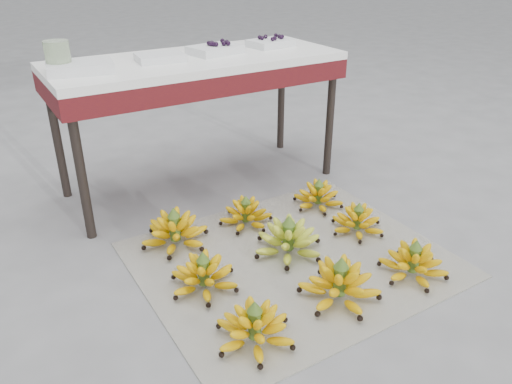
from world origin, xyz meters
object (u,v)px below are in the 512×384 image
bunch_mid_center (288,240)px  bunch_back_right (318,197)px  tray_far_left (80,67)px  newspaper_mat (292,259)px  bunch_front_left (255,328)px  bunch_front_center (340,284)px  bunch_back_left (175,232)px  vendor_table (197,73)px  glass_jar (58,57)px  tray_right (215,49)px  bunch_mid_right (358,222)px  tray_far_right (271,43)px  bunch_back_center (246,214)px  tray_left (160,57)px  bunch_mid_left (204,276)px  bunch_front_right (413,263)px

bunch_mid_center → bunch_back_right: bearing=54.3°
tray_far_left → newspaper_mat: bearing=-55.8°
bunch_front_left → bunch_mid_center: 0.56m
bunch_front_center → bunch_back_left: bunch_front_center is taller
vendor_table → glass_jar: size_ratio=10.82×
newspaper_mat → bunch_front_center: 0.31m
vendor_table → tray_right: size_ratio=5.23×
bunch_mid_right → bunch_mid_center: bearing=-174.0°
vendor_table → bunch_front_center: bearing=-90.2°
bunch_back_right → tray_far_right: (0.08, 0.59, 0.67)m
bunch_mid_right → bunch_back_right: 0.30m
bunch_back_center → tray_right: bearing=56.4°
bunch_mid_right → tray_left: bearing=133.1°
bunch_back_left → tray_right: 0.98m
bunch_front_left → tray_left: size_ratio=1.23×
tray_far_right → tray_far_left: bearing=-175.8°
bunch_front_center → tray_left: (-0.19, 1.18, 0.65)m
newspaper_mat → tray_far_right: (0.47, 0.92, 0.72)m
bunch_back_center → tray_far_right: bearing=29.8°
bunch_mid_center → bunch_mid_right: bearing=15.2°
bunch_back_left → tray_far_left: 0.84m
bunch_mid_center → tray_right: size_ratio=1.36×
newspaper_mat → bunch_mid_left: (-0.41, 0.02, 0.06)m
tray_far_left → bunch_front_right: bearing=-52.0°
bunch_mid_center → bunch_back_left: size_ratio=1.11×
newspaper_mat → bunch_mid_right: bunch_mid_right is taller
bunch_back_left → tray_far_right: bearing=42.9°
newspaper_mat → tray_far_left: bearing=124.2°
bunch_front_center → vendor_table: 1.31m
bunch_mid_center → vendor_table: vendor_table is taller
bunch_back_left → tray_far_right: tray_far_right is taller
newspaper_mat → bunch_front_center: size_ratio=3.20×
newspaper_mat → bunch_front_center: bearing=-89.9°
newspaper_mat → bunch_front_right: (0.35, -0.34, 0.06)m
newspaper_mat → glass_jar: bearing=126.4°
tray_left → tray_far_right: 0.66m
bunch_front_right → bunch_mid_center: size_ratio=0.86×
bunch_back_right → tray_right: size_ratio=0.91×
bunch_front_center → tray_far_left: 1.45m
bunch_mid_left → bunch_mid_center: size_ratio=0.79×
bunch_back_left → tray_left: size_ratio=1.46×
bunch_front_left → bunch_mid_center: (0.40, 0.39, 0.01)m
bunch_front_left → glass_jar: (-0.26, 1.22, 0.71)m
bunch_front_right → bunch_front_center: bearing=-171.2°
bunch_back_right → tray_left: 1.04m
bunch_back_right → tray_far_left: (-0.96, 0.51, 0.67)m
bunch_front_center → vendor_table: vendor_table is taller
bunch_mid_right → tray_left: tray_left is taller
bunch_mid_right → tray_left: (-0.58, 0.85, 0.67)m
bunch_mid_right → tray_far_right: 1.12m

